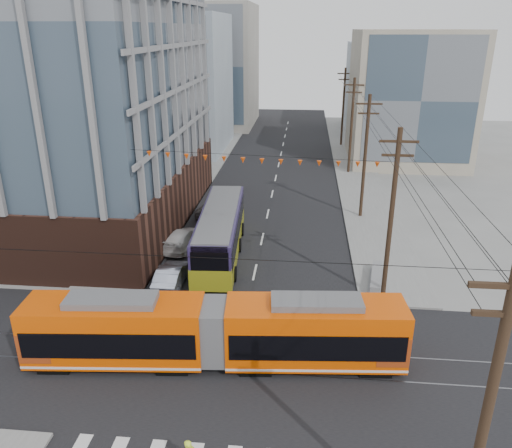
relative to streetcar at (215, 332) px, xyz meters
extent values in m
plane|color=slate|center=(0.98, -3.61, -1.84)|extent=(160.00, 160.00, 0.00)
cube|color=#8C99A5|center=(-16.02, 48.39, 7.16)|extent=(18.00, 16.00, 18.00)
cube|color=gray|center=(16.98, 44.39, 6.16)|extent=(14.00, 14.00, 16.00)
cube|color=gray|center=(-13.02, 68.39, 8.16)|extent=(16.00, 18.00, 20.00)
cube|color=#8C99A5|center=(18.98, 64.39, 5.16)|extent=(16.00, 16.00, 14.00)
cylinder|color=black|center=(9.48, -9.61, 3.66)|extent=(0.30, 0.30, 11.00)
cylinder|color=black|center=(9.48, 52.39, 3.66)|extent=(0.30, 0.30, 11.00)
imported|color=#99A0B3|center=(-4.37, 7.87, -1.09)|extent=(1.62, 4.57, 1.50)
imported|color=silver|center=(-5.07, 14.14, -1.09)|extent=(2.79, 5.37, 1.49)
imported|color=slate|center=(-3.97, 21.82, -1.16)|extent=(2.94, 5.17, 1.36)
cube|color=slate|center=(9.28, 9.44, -1.43)|extent=(1.58, 4.21, 0.82)
camera|label=1|loc=(4.19, -21.10, 14.33)|focal=35.00mm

